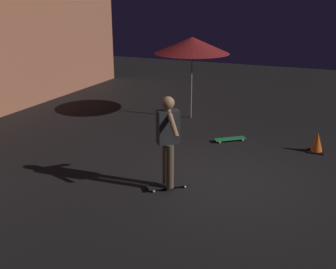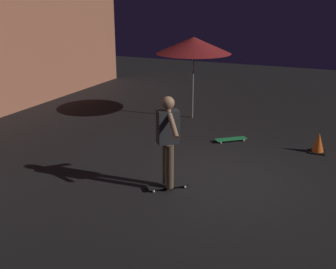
% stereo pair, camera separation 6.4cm
% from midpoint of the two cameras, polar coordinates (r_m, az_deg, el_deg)
% --- Properties ---
extents(ground_plane, '(28.00, 28.00, 0.00)m').
position_cam_midpoint_polar(ground_plane, '(8.10, 7.79, -6.27)').
color(ground_plane, black).
extents(patio_umbrella, '(2.10, 2.10, 2.30)m').
position_cam_midpoint_polar(patio_umbrella, '(11.68, 3.15, 12.16)').
color(patio_umbrella, slate).
rests_on(patio_umbrella, ground_plane).
extents(skateboard_ridden, '(0.67, 0.72, 0.07)m').
position_cam_midpoint_polar(skateboard_ridden, '(7.69, -0.24, -7.04)').
color(skateboard_ridden, black).
rests_on(skateboard_ridden, ground_plane).
extents(skateboard_spare, '(0.65, 0.73, 0.07)m').
position_cam_midpoint_polar(skateboard_spare, '(10.21, 8.33, -0.62)').
color(skateboard_spare, green).
rests_on(skateboard_spare, ground_plane).
extents(skater, '(0.80, 0.72, 1.67)m').
position_cam_midpoint_polar(skater, '(7.32, -0.25, -0.10)').
color(skater, brown).
rests_on(skater, skateboard_ridden).
extents(traffic_cone, '(0.34, 0.34, 0.46)m').
position_cam_midpoint_polar(traffic_cone, '(9.94, 19.66, -1.12)').
color(traffic_cone, black).
rests_on(traffic_cone, ground_plane).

